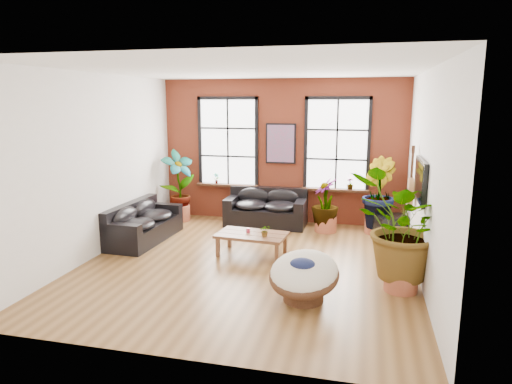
{
  "coord_description": "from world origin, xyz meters",
  "views": [
    {
      "loc": [
        2.01,
        -7.77,
        2.98
      ],
      "look_at": [
        0.0,
        0.6,
        1.25
      ],
      "focal_mm": 32.0,
      "sensor_mm": 36.0,
      "label": 1
    }
  ],
  "objects_px": {
    "sofa_back": "(266,209)",
    "coffee_table": "(252,236)",
    "sofa_left": "(142,224)",
    "papasan_chair": "(304,275)"
  },
  "relations": [
    {
      "from": "sofa_back",
      "to": "sofa_left",
      "type": "bearing_deg",
      "value": -142.11
    },
    {
      "from": "coffee_table",
      "to": "sofa_left",
      "type": "bearing_deg",
      "value": 176.43
    },
    {
      "from": "sofa_back",
      "to": "papasan_chair",
      "type": "xyz_separation_m",
      "value": [
        1.46,
        -4.09,
        0.01
      ]
    },
    {
      "from": "sofa_back",
      "to": "coffee_table",
      "type": "distance_m",
      "value": 2.25
    },
    {
      "from": "papasan_chair",
      "to": "sofa_back",
      "type": "bearing_deg",
      "value": 120.73
    },
    {
      "from": "sofa_back",
      "to": "sofa_left",
      "type": "xyz_separation_m",
      "value": [
        -2.35,
        -1.86,
        -0.03
      ]
    },
    {
      "from": "sofa_back",
      "to": "coffee_table",
      "type": "bearing_deg",
      "value": -85.58
    },
    {
      "from": "sofa_back",
      "to": "coffee_table",
      "type": "relative_size",
      "value": 1.38
    },
    {
      "from": "sofa_left",
      "to": "coffee_table",
      "type": "xyz_separation_m",
      "value": [
        2.54,
        -0.38,
        0.01
      ]
    },
    {
      "from": "sofa_back",
      "to": "sofa_left",
      "type": "distance_m",
      "value": 3.0
    }
  ]
}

